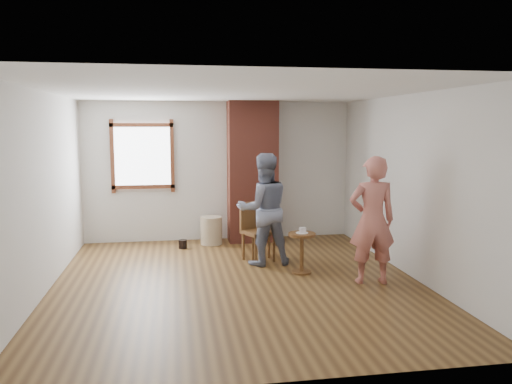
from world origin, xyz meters
TOP-DOWN VIEW (x-y plane):
  - ground at (0.00, 0.00)m, footprint 5.50×5.50m
  - room_shell at (-0.06, 0.61)m, footprint 5.04×5.52m
  - brick_chimney at (0.60, 2.50)m, footprint 0.90×0.50m
  - stoneware_crock at (-0.19, 2.33)m, footprint 0.51×0.51m
  - dark_pot at (-0.71, 2.09)m, footprint 0.18×0.18m
  - dining_chair_left at (0.45, 1.14)m, footprint 0.57×0.57m
  - dining_chair_right at (0.44, 1.34)m, footprint 0.51×0.51m
  - side_table at (0.99, 0.30)m, footprint 0.40×0.40m
  - cake_plate at (0.99, 0.30)m, footprint 0.18×0.18m
  - cake_slice at (1.00, 0.30)m, footprint 0.08×0.07m
  - man at (0.52, 0.87)m, footprint 0.90×0.74m
  - person_pink at (1.81, -0.29)m, footprint 0.68×0.48m

SIDE VIEW (x-z plane):
  - ground at x=0.00m, z-range 0.00..0.00m
  - dark_pot at x=-0.71m, z-range 0.00..0.15m
  - stoneware_crock at x=-0.19m, z-range 0.00..0.51m
  - side_table at x=0.99m, z-range 0.10..0.70m
  - dining_chair_right at x=0.44m, z-range 0.05..0.88m
  - dining_chair_left at x=0.45m, z-range 0.06..0.99m
  - cake_plate at x=0.99m, z-range 0.60..0.61m
  - cake_slice at x=1.00m, z-range 0.61..0.67m
  - man at x=0.52m, z-range 0.00..1.74m
  - person_pink at x=1.81m, z-range 0.00..1.75m
  - brick_chimney at x=0.60m, z-range 0.00..2.60m
  - room_shell at x=-0.06m, z-range 0.50..3.12m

